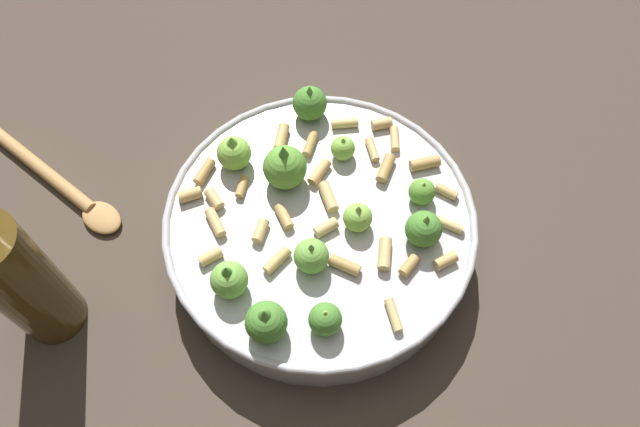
% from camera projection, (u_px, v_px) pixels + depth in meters
% --- Properties ---
extents(ground_plane, '(2.40, 2.40, 0.00)m').
position_uv_depth(ground_plane, '(320.00, 243.00, 0.68)').
color(ground_plane, '#42382D').
extents(cooking_pan, '(0.33, 0.33, 0.12)m').
position_uv_depth(cooking_pan, '(319.00, 228.00, 0.65)').
color(cooking_pan, '#B7B7BC').
rests_on(cooking_pan, ground).
extents(olive_oil_bottle, '(0.06, 0.06, 0.23)m').
position_uv_depth(olive_oil_bottle, '(19.00, 280.00, 0.56)').
color(olive_oil_bottle, '#4C3814').
rests_on(olive_oil_bottle, ground).
extents(wooden_spoon, '(0.21, 0.13, 0.02)m').
position_uv_depth(wooden_spoon, '(60.00, 184.00, 0.72)').
color(wooden_spoon, '#B2844C').
rests_on(wooden_spoon, ground).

